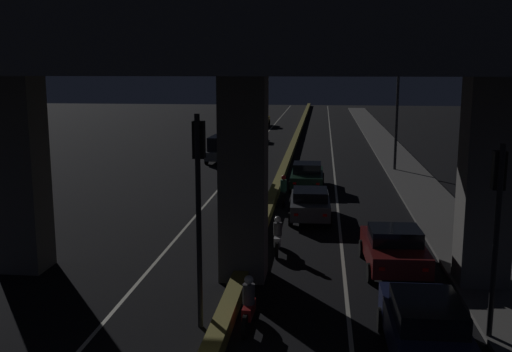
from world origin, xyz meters
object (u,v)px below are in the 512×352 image
street_lamp (392,95)px  car_dark_green_fourth (307,175)px  car_white_lead_oncoming (245,180)px  traffic_light_left_of_median (199,185)px  motorcycle_red_filtering_near (249,307)px  car_grey_third_oncoming (247,132)px  traffic_light_right_of_median (497,208)px  car_dark_red_second (394,248)px  car_grey_second_oncoming (222,149)px  motorcycle_black_filtering_far (283,192)px  car_dark_blue_lead (425,328)px  car_taxi_yellow_fourth_oncoming (261,120)px  motorcycle_white_filtering_mid (278,238)px  car_grey_third (310,203)px

street_lamp → car_dark_green_fourth: bearing=-130.5°
car_dark_green_fourth → car_white_lead_oncoming: bearing=129.6°
street_lamp → traffic_light_left_of_median: bearing=-106.8°
street_lamp → motorcycle_red_filtering_near: street_lamp is taller
car_grey_third_oncoming → motorcycle_red_filtering_near: motorcycle_red_filtering_near is taller
traffic_light_right_of_median → street_lamp: bearing=89.6°
traffic_light_right_of_median → car_grey_third_oncoming: bearing=105.6°
car_dark_red_second → motorcycle_red_filtering_near: car_dark_red_second is taller
car_grey_third_oncoming → traffic_light_right_of_median: bearing=13.9°
traffic_light_left_of_median → car_dark_red_second: traffic_light_left_of_median is taller
car_grey_third_oncoming → car_grey_second_oncoming: bearing=-2.0°
traffic_light_right_of_median → motorcycle_black_filtering_far: bearing=112.9°
car_dark_blue_lead → car_dark_green_fourth: size_ratio=1.05×
motorcycle_black_filtering_far → car_grey_second_oncoming: bearing=17.8°
car_dark_blue_lead → motorcycle_red_filtering_near: bearing=73.1°
car_taxi_yellow_fourth_oncoming → motorcycle_red_filtering_near: bearing=6.0°
car_grey_third_oncoming → car_taxi_yellow_fourth_oncoming: 13.85m
car_white_lead_oncoming → motorcycle_black_filtering_far: size_ratio=2.28×
motorcycle_red_filtering_near → car_dark_green_fourth: bearing=-0.7°
car_white_lead_oncoming → motorcycle_white_filtering_mid: 10.05m
street_lamp → motorcycle_black_filtering_far: size_ratio=4.61×
car_taxi_yellow_fourth_oncoming → motorcycle_black_filtering_far: bearing=8.0°
motorcycle_white_filtering_mid → motorcycle_black_filtering_far: size_ratio=1.07×
car_white_lead_oncoming → car_taxi_yellow_fourth_oncoming: car_white_lead_oncoming is taller
car_dark_green_fourth → motorcycle_white_filtering_mid: 12.43m
car_white_lead_oncoming → car_dark_green_fourth: bearing=129.9°
car_dark_red_second → motorcycle_red_filtering_near: 6.79m
car_dark_green_fourth → motorcycle_red_filtering_near: (-1.01, -19.04, -0.10)m
street_lamp → car_taxi_yellow_fourth_oncoming: street_lamp is taller
traffic_light_right_of_median → car_white_lead_oncoming: 18.45m
street_lamp → car_dark_blue_lead: bearing=-94.3°
car_dark_red_second → car_grey_third_oncoming: bearing=12.9°
car_dark_red_second → car_dark_green_fourth: (-3.32, 13.81, -0.02)m
car_dark_red_second → motorcycle_white_filtering_mid: (-4.07, 1.40, -0.16)m
traffic_light_right_of_median → motorcycle_red_filtering_near: bearing=-179.0°
car_white_lead_oncoming → motorcycle_black_filtering_far: (2.16, -1.62, -0.25)m
car_dark_red_second → motorcycle_black_filtering_far: size_ratio=2.20×
motorcycle_red_filtering_near → motorcycle_white_filtering_mid: motorcycle_red_filtering_near is taller
motorcycle_red_filtering_near → motorcycle_white_filtering_mid: size_ratio=0.93×
car_grey_third → car_dark_green_fourth: bearing=0.9°
car_dark_blue_lead → car_dark_green_fourth: car_dark_blue_lead is taller
car_grey_second_oncoming → motorcycle_white_filtering_mid: (5.64, -21.24, -0.39)m
car_dark_blue_lead → motorcycle_black_filtering_far: 16.59m
car_dark_blue_lead → motorcycle_black_filtering_far: bearing=14.7°
traffic_light_right_of_median → car_grey_third: size_ratio=1.24×
car_white_lead_oncoming → motorcycle_black_filtering_far: 2.71m
car_dark_red_second → motorcycle_black_filtering_far: car_dark_red_second is taller
traffic_light_left_of_median → traffic_light_right_of_median: (7.41, 0.01, -0.42)m
car_dark_red_second → car_dark_green_fourth: size_ratio=0.95×
street_lamp → car_grey_third: street_lamp is taller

